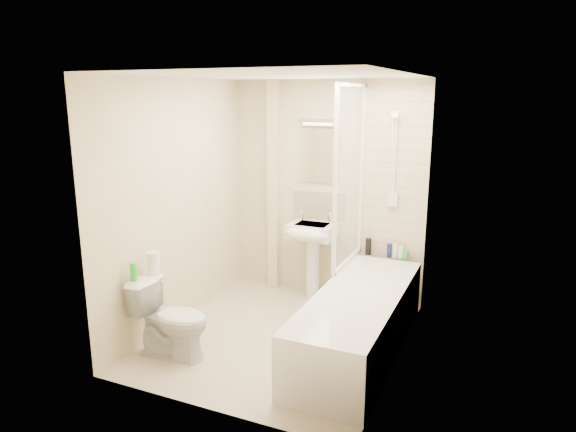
% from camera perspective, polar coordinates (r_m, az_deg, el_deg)
% --- Properties ---
extents(floor, '(2.50, 2.50, 0.00)m').
position_cam_1_polar(floor, '(5.00, -0.90, -13.29)').
color(floor, beige).
rests_on(floor, ground).
extents(wall_back, '(2.20, 0.02, 2.40)m').
position_cam_1_polar(wall_back, '(5.72, 4.32, 2.85)').
color(wall_back, beige).
rests_on(wall_back, ground).
extents(wall_left, '(0.02, 2.50, 2.40)m').
position_cam_1_polar(wall_left, '(5.14, -12.17, 1.36)').
color(wall_left, beige).
rests_on(wall_left, ground).
extents(wall_right, '(0.02, 2.50, 2.40)m').
position_cam_1_polar(wall_right, '(4.26, 12.62, -1.15)').
color(wall_right, beige).
rests_on(wall_right, ground).
extents(ceiling, '(2.20, 2.50, 0.02)m').
position_cam_1_polar(ceiling, '(4.47, -1.01, 15.39)').
color(ceiling, white).
rests_on(ceiling, wall_back).
extents(tile_back, '(0.70, 0.01, 1.75)m').
position_cam_1_polar(tile_back, '(5.47, 11.76, 4.51)').
color(tile_back, beige).
rests_on(tile_back, wall_back).
extents(tile_right, '(0.01, 2.10, 1.75)m').
position_cam_1_polar(tile_right, '(4.25, 12.73, 1.93)').
color(tile_right, beige).
rests_on(tile_right, wall_right).
extents(pipe_boxing, '(0.12, 0.12, 2.40)m').
position_cam_1_polar(pipe_boxing, '(5.90, -1.57, 3.20)').
color(pipe_boxing, beige).
rests_on(pipe_boxing, ground).
extents(splashback, '(0.60, 0.02, 0.30)m').
position_cam_1_polar(splashback, '(5.77, 3.42, 1.24)').
color(splashback, beige).
rests_on(splashback, wall_back).
extents(mirror, '(0.46, 0.01, 0.60)m').
position_cam_1_polar(mirror, '(5.68, 3.50, 6.66)').
color(mirror, white).
rests_on(mirror, wall_back).
extents(strip_light, '(0.42, 0.07, 0.07)m').
position_cam_1_polar(strip_light, '(5.63, 3.47, 10.38)').
color(strip_light, silver).
rests_on(strip_light, wall_back).
extents(bathtub, '(0.70, 2.10, 0.55)m').
position_cam_1_polar(bathtub, '(4.67, 7.86, -11.47)').
color(bathtub, white).
rests_on(bathtub, ground).
extents(shower_screen, '(0.04, 0.92, 1.80)m').
position_cam_1_polar(shower_screen, '(5.13, 6.88, 4.40)').
color(shower_screen, white).
rests_on(shower_screen, bathtub).
extents(shower_fixture, '(0.10, 0.16, 0.99)m').
position_cam_1_polar(shower_fixture, '(5.41, 11.70, 5.71)').
color(shower_fixture, white).
rests_on(shower_fixture, wall_back).
extents(pedestal_sink, '(0.50, 0.47, 0.97)m').
position_cam_1_polar(pedestal_sink, '(5.65, 2.57, -2.64)').
color(pedestal_sink, white).
rests_on(pedestal_sink, ground).
extents(bottle_black_a, '(0.06, 0.06, 0.18)m').
position_cam_1_polar(bottle_black_a, '(5.62, 8.92, -3.35)').
color(bottle_black_a, black).
rests_on(bottle_black_a, bathtub).
extents(bottle_blue, '(0.05, 0.05, 0.15)m').
position_cam_1_polar(bottle_blue, '(5.57, 11.19, -3.77)').
color(bottle_blue, navy).
rests_on(bottle_blue, bathtub).
extents(bottle_cream, '(0.06, 0.06, 0.16)m').
position_cam_1_polar(bottle_cream, '(5.56, 11.83, -3.77)').
color(bottle_cream, '#F5E6BE').
rests_on(bottle_cream, bathtub).
extents(bottle_white_b, '(0.06, 0.06, 0.14)m').
position_cam_1_polar(bottle_white_b, '(5.55, 12.42, -3.96)').
color(bottle_white_b, silver).
rests_on(bottle_white_b, bathtub).
extents(bottle_green, '(0.06, 0.06, 0.09)m').
position_cam_1_polar(bottle_green, '(5.55, 12.94, -4.26)').
color(bottle_green, green).
rests_on(bottle_green, bathtub).
extents(toilet, '(0.46, 0.71, 0.69)m').
position_cam_1_polar(toilet, '(4.66, -12.81, -11.06)').
color(toilet, white).
rests_on(toilet, ground).
extents(toilet_roll_lower, '(0.10, 0.10, 0.11)m').
position_cam_1_polar(toilet_roll_lower, '(4.73, -14.74, -5.62)').
color(toilet_roll_lower, white).
rests_on(toilet_roll_lower, toilet).
extents(toilet_roll_upper, '(0.11, 0.11, 0.09)m').
position_cam_1_polar(toilet_roll_upper, '(4.70, -14.73, -4.43)').
color(toilet_roll_upper, white).
rests_on(toilet_roll_upper, toilet_roll_lower).
extents(green_bottle, '(0.06, 0.06, 0.16)m').
position_cam_1_polar(green_bottle, '(4.59, -16.78, -5.97)').
color(green_bottle, green).
rests_on(green_bottle, toilet).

